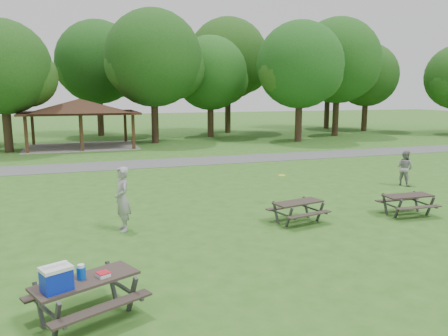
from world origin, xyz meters
TOP-DOWN VIEW (x-y plane):
  - ground at (0.00, 0.00)m, footprint 160.00×160.00m
  - asphalt_path at (0.00, 14.00)m, footprint 120.00×3.20m
  - pavilion at (-4.00, 24.00)m, footprint 8.60×7.01m
  - tree_row_d at (-8.92, 22.53)m, footprint 6.93×6.60m
  - tree_row_e at (2.10, 25.03)m, footprint 8.40×8.00m
  - tree_row_f at (8.09, 28.53)m, footprint 7.35×7.00m
  - tree_row_g at (14.09, 22.03)m, footprint 7.77×7.40m
  - tree_row_h at (20.10, 25.53)m, footprint 8.61×8.20m
  - tree_row_i at (26.08, 29.03)m, footprint 7.14×6.80m
  - tree_deep_b at (-1.90, 33.03)m, footprint 8.40×8.00m
  - tree_deep_c at (11.10, 32.03)m, footprint 8.82×8.40m
  - tree_deep_d at (24.10, 33.53)m, footprint 8.40×8.00m
  - picnic_table_near at (-4.56, -3.99)m, footprint 2.36×2.17m
  - picnic_table_middle at (2.33, 0.39)m, footprint 1.90×1.64m
  - picnic_table_far at (6.37, -0.04)m, footprint 1.75×1.44m
  - frisbee_in_flight at (2.82, 2.60)m, footprint 0.27×0.27m
  - frisbee_thrower at (-3.19, 1.36)m, footprint 0.58×0.79m
  - frisbee_catcher at (9.76, 4.03)m, footprint 0.84×0.95m

SIDE VIEW (x-z plane):
  - ground at x=0.00m, z-range 0.00..0.00m
  - asphalt_path at x=0.00m, z-range 0.00..0.02m
  - picnic_table_middle at x=2.33m, z-range 0.17..0.90m
  - picnic_table_far at x=6.37m, z-range 0.17..0.91m
  - picnic_table_near at x=-4.56m, z-range 0.10..1.42m
  - frisbee_catcher at x=9.76m, z-range 0.00..1.63m
  - frisbee_thrower at x=-3.19m, z-range 0.00..1.99m
  - frisbee_in_flight at x=2.82m, z-range 1.14..1.16m
  - pavilion at x=-4.00m, z-range 1.18..4.94m
  - tree_row_d at x=-8.92m, z-range 1.13..10.41m
  - tree_row_f at x=8.09m, z-range 1.06..10.62m
  - tree_row_i at x=26.08m, z-range 1.15..10.67m
  - tree_row_g at x=14.09m, z-range 1.20..11.46m
  - tree_row_e at x=2.10m, z-range 1.27..12.29m
  - tree_deep_b at x=-1.90m, z-range 1.32..12.45m
  - tree_row_h at x=20.10m, z-range 1.34..12.71m
  - tree_deep_d at x=24.10m, z-range 1.39..12.66m
  - tree_deep_c at x=11.10m, z-range 1.49..13.39m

